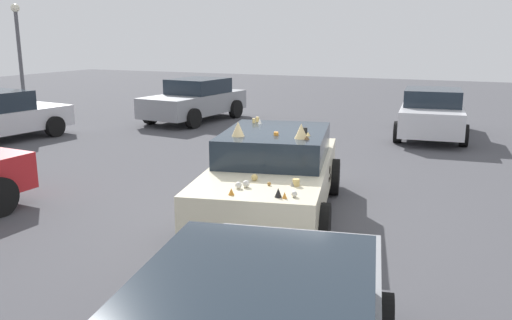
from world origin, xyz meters
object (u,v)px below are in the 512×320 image
Objects in this scene: parked_sedan_behind_right at (195,100)px; lot_lamp_post at (19,51)px; art_car_decorated at (273,172)px; parked_sedan_row_back_center at (432,113)px.

lot_lamp_post is (-2.86, 5.00, 1.68)m from parked_sedan_behind_right.
art_car_decorated reaches higher than parked_sedan_row_back_center.
parked_sedan_behind_right is 1.10× the size of lot_lamp_post.
parked_sedan_row_back_center is at bearing -76.27° from lot_lamp_post.
lot_lamp_post is (5.27, 11.28, 1.70)m from art_car_decorated.
parked_sedan_behind_right is (-0.29, 7.88, 0.03)m from parked_sedan_row_back_center.
art_car_decorated is 1.19× the size of lot_lamp_post.
lot_lamp_post is at bearing 97.74° from parked_sedan_row_back_center.
lot_lamp_post is at bearing -127.73° from art_car_decorated.
parked_sedan_behind_right is at bearing -60.24° from lot_lamp_post.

